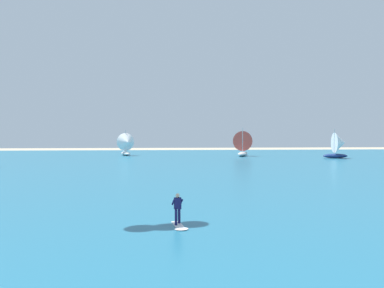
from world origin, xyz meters
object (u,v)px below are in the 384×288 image
(kitesurfer, at_px, (178,214))
(sailboat_center_horizon, at_px, (244,143))
(sailboat_heeled_over, at_px, (339,145))
(sailboat_anchored_offshore, at_px, (127,144))

(kitesurfer, distance_m, sailboat_center_horizon, 57.03)
(sailboat_center_horizon, height_order, sailboat_heeled_over, sailboat_center_horizon)
(kitesurfer, xyz_separation_m, sailboat_anchored_offshore, (-8.62, 57.65, 1.73))
(kitesurfer, height_order, sailboat_center_horizon, sailboat_center_horizon)
(sailboat_center_horizon, bearing_deg, sailboat_anchored_offshore, 173.69)
(sailboat_anchored_offshore, bearing_deg, sailboat_heeled_over, -14.10)
(kitesurfer, height_order, sailboat_heeled_over, sailboat_heeled_over)
(sailboat_heeled_over, bearing_deg, sailboat_anchored_offshore, 165.90)
(sailboat_heeled_over, bearing_deg, sailboat_center_horizon, 155.53)
(sailboat_anchored_offshore, distance_m, sailboat_center_horizon, 23.42)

